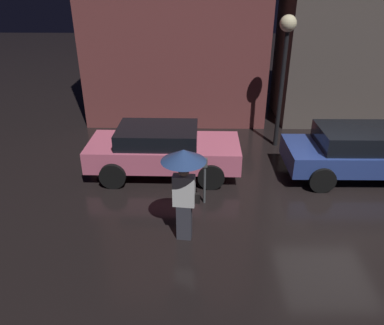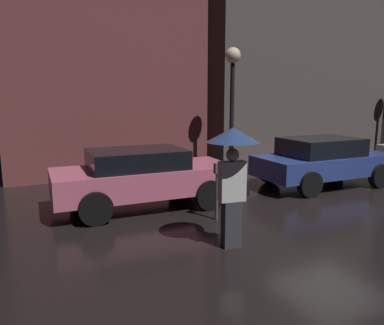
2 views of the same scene
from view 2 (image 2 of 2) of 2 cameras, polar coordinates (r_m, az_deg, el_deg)
ground_plane at (r=10.19m, az=20.88°, el=-5.51°), size 60.00×60.00×0.00m
building_facade_left at (r=13.78m, az=-13.64°, el=18.12°), size 6.60×3.00×9.22m
building_facade_right at (r=17.30m, az=14.98°, el=18.63°), size 8.09×3.00×10.56m
parked_car_pink at (r=8.96m, az=-7.52°, el=-2.04°), size 4.23×1.94×1.40m
parked_car_blue at (r=11.67m, az=19.37°, el=0.32°), size 4.17×1.97×1.42m
pedestrian_with_umbrella at (r=6.40m, az=6.21°, el=0.39°), size 0.91×0.91×2.11m
parking_meter at (r=7.96m, az=3.81°, el=-3.44°), size 0.12×0.10×1.24m
street_lamp_near at (r=12.06m, az=6.18°, el=12.28°), size 0.49×0.49×4.11m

